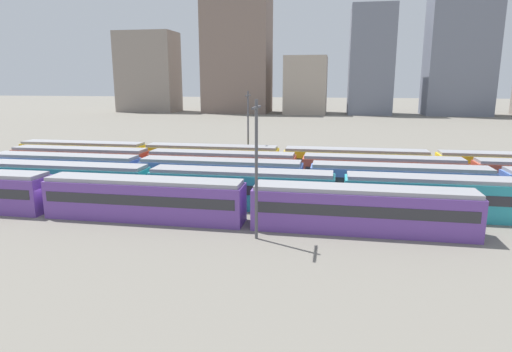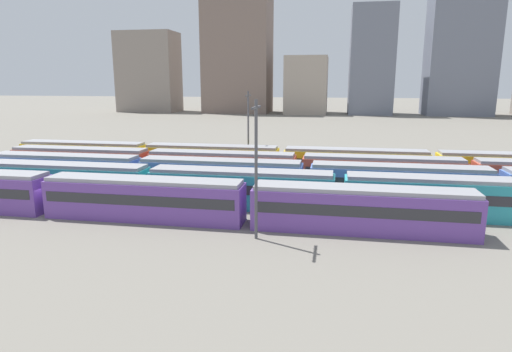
{
  "view_description": "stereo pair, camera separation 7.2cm",
  "coord_description": "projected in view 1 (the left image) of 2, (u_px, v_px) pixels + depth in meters",
  "views": [
    {
      "loc": [
        26.93,
        -35.05,
        12.08
      ],
      "look_at": [
        18.8,
        10.4,
        2.04
      ],
      "focal_mm": 30.53,
      "sensor_mm": 36.0,
      "label": 1
    },
    {
      "loc": [
        27.0,
        -35.03,
        12.08
      ],
      "look_at": [
        18.8,
        10.4,
        2.04
      ],
      "focal_mm": 30.53,
      "sensor_mm": 36.0,
      "label": 2
    }
  ],
  "objects": [
    {
      "name": "train_track_3",
      "position": [
        469.0,
        175.0,
        48.29
      ],
      "size": [
        112.5,
        3.06,
        3.75
      ],
      "color": "#BC4C38",
      "rests_on": "ground_plane"
    },
    {
      "name": "catenary_pole_2",
      "position": [
        256.0,
        164.0,
        32.94
      ],
      "size": [
        0.24,
        3.2,
        10.82
      ],
      "color": "#4C4C51",
      "rests_on": "ground_plane"
    },
    {
      "name": "distant_building_3",
      "position": [
        371.0,
        61.0,
        161.32
      ],
      "size": [
        15.69,
        17.58,
        38.96
      ],
      "primitive_type": "cube",
      "color": "slate",
      "rests_on": "ground_plane"
    },
    {
      "name": "catenary_pole_1",
      "position": [
        248.0,
        127.0,
        60.11
      ],
      "size": [
        0.24,
        3.2,
        10.82
      ],
      "color": "#4C4C51",
      "rests_on": "ground_plane"
    },
    {
      "name": "ground_plane",
      "position": [
        98.0,
        187.0,
        50.91
      ],
      "size": [
        600.0,
        600.0,
        0.0
      ],
      "primitive_type": "plane",
      "color": "slate"
    },
    {
      "name": "train_track_4",
      "position": [
        281.0,
        161.0,
        57.02
      ],
      "size": [
        74.7,
        3.06,
        3.75
      ],
      "color": "yellow",
      "rests_on": "ground_plane"
    },
    {
      "name": "distant_building_4",
      "position": [
        460.0,
        51.0,
        155.33
      ],
      "size": [
        22.59,
        15.62,
        45.47
      ],
      "primitive_type": "cube",
      "color": "slate",
      "rests_on": "ground_plane"
    },
    {
      "name": "distant_building_0",
      "position": [
        148.0,
        72.0,
        177.23
      ],
      "size": [
        23.22,
        14.9,
        31.61
      ],
      "primitive_type": "cube",
      "color": "gray",
      "rests_on": "ground_plane"
    },
    {
      "name": "train_track_2",
      "position": [
        306.0,
        179.0,
        46.34
      ],
      "size": [
        74.7,
        3.06,
        3.75
      ],
      "color": "#4C70BC",
      "rests_on": "ground_plane"
    },
    {
      "name": "train_track_0",
      "position": [
        144.0,
        198.0,
        38.69
      ],
      "size": [
        55.8,
        3.06,
        3.75
      ],
      "color": "#6B429E",
      "rests_on": "ground_plane"
    },
    {
      "name": "distant_building_2",
      "position": [
        306.0,
        85.0,
        167.27
      ],
      "size": [
        15.66,
        20.68,
        21.4
      ],
      "primitive_type": "cube",
      "color": "#A89989",
      "rests_on": "ground_plane"
    },
    {
      "name": "distant_building_1",
      "position": [
        237.0,
        51.0,
        169.16
      ],
      "size": [
        25.25,
        18.37,
        47.27
      ],
      "primitive_type": "cube",
      "color": "#7A665B",
      "rests_on": "ground_plane"
    },
    {
      "name": "train_track_1",
      "position": [
        446.0,
        197.0,
        39.12
      ],
      "size": [
        93.6,
        3.06,
        3.75
      ],
      "color": "teal",
      "rests_on": "ground_plane"
    }
  ]
}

